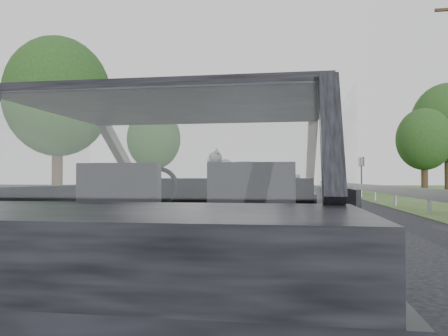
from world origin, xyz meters
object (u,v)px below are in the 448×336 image
(other_car, at_px, (255,185))
(highway_sign, at_px, (361,176))
(cat, at_px, (245,169))
(subject_car, at_px, (198,219))

(other_car, xyz_separation_m, highway_sign, (6.23, 8.27, 0.48))
(cat, xyz_separation_m, highway_sign, (4.85, 25.79, 0.12))
(subject_car, distance_m, other_car, 18.15)
(highway_sign, bearing_deg, other_car, -138.69)
(subject_car, bearing_deg, other_car, 93.54)
(cat, bearing_deg, subject_car, -127.42)
(other_car, bearing_deg, highway_sign, 54.97)
(subject_car, xyz_separation_m, cat, (0.26, 0.59, 0.35))
(subject_car, distance_m, cat, 0.73)
(cat, bearing_deg, highway_sign, 65.75)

